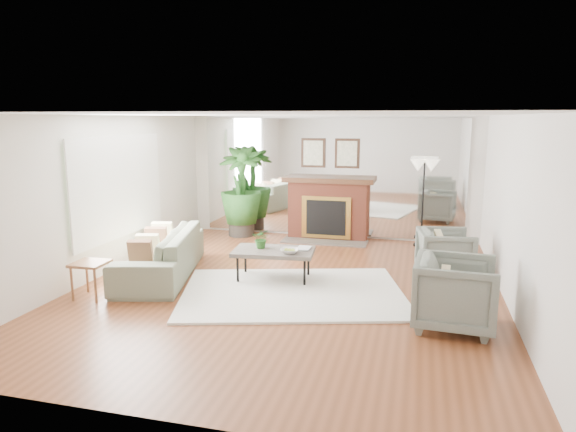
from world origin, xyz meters
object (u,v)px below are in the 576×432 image
(coffee_table, at_px, (274,252))
(armchair_back, at_px, (445,253))
(sofa, at_px, (161,253))
(potted_ficus, at_px, (241,189))
(armchair_front, at_px, (455,293))
(fireplace, at_px, (328,207))
(side_table, at_px, (90,268))
(floor_lamp, at_px, (424,172))

(coffee_table, relative_size, armchair_back, 1.56)
(coffee_table, bearing_deg, sofa, -173.52)
(potted_ficus, bearing_deg, armchair_front, -44.25)
(fireplace, bearing_deg, coffee_table, -95.95)
(sofa, relative_size, potted_ficus, 1.30)
(fireplace, relative_size, side_table, 4.06)
(coffee_table, bearing_deg, potted_ficus, 118.60)
(fireplace, distance_m, sofa, 3.80)
(floor_lamp, bearing_deg, potted_ficus, 180.00)
(armchair_front, xyz_separation_m, floor_lamp, (-0.39, 3.98, 1.01))
(armchair_front, bearing_deg, potted_ficus, 49.77)
(sofa, distance_m, armchair_back, 4.48)
(armchair_back, height_order, side_table, armchair_back)
(side_table, xyz_separation_m, potted_ficus, (0.72, 4.15, 0.58))
(sofa, height_order, armchair_front, armchair_front)
(fireplace, xyz_separation_m, armchair_back, (2.24, -2.05, -0.29))
(sofa, xyz_separation_m, armchair_back, (4.34, 1.09, 0.02))
(armchair_back, bearing_deg, potted_ficus, 56.19)
(sofa, height_order, potted_ficus, potted_ficus)
(sofa, relative_size, floor_lamp, 1.45)
(side_table, height_order, potted_ficus, potted_ficus)
(armchair_back, height_order, floor_lamp, floor_lamp)
(armchair_front, height_order, side_table, armchair_front)
(sofa, bearing_deg, floor_lamp, 112.58)
(coffee_table, bearing_deg, armchair_front, -25.04)
(coffee_table, xyz_separation_m, sofa, (-1.80, -0.20, -0.09))
(potted_ficus, height_order, floor_lamp, potted_ficus)
(fireplace, xyz_separation_m, armchair_front, (2.26, -4.14, -0.23))
(armchair_front, bearing_deg, fireplace, 32.70)
(armchair_back, height_order, armchair_front, armchair_front)
(sofa, relative_size, side_table, 4.82)
(side_table, bearing_deg, armchair_front, 1.98)
(sofa, bearing_deg, side_table, -35.12)
(armchair_front, distance_m, side_table, 4.81)
(potted_ficus, bearing_deg, side_table, -99.90)
(potted_ficus, bearing_deg, fireplace, 4.98)
(fireplace, xyz_separation_m, sofa, (-2.10, -3.14, -0.30))
(coffee_table, distance_m, potted_ficus, 3.22)
(fireplace, bearing_deg, floor_lamp, -4.85)
(armchair_back, bearing_deg, side_table, 106.43)
(armchair_front, distance_m, floor_lamp, 4.13)
(coffee_table, height_order, potted_ficus, potted_ficus)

